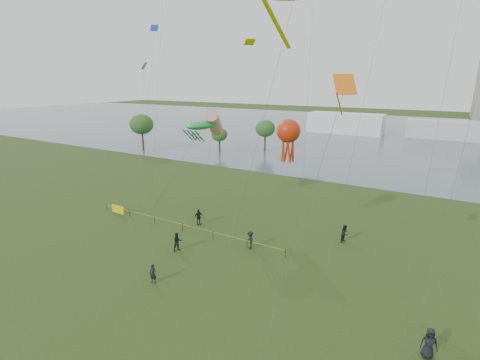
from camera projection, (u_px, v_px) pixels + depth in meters
The scene contains 16 objects.
ground_plane at pixel (160, 341), 21.78m from camera, with size 400.00×400.00×0.00m, color #1E320F.
lake at pixel (389, 134), 104.98m from camera, with size 400.00×120.00×0.08m, color #4F616D.
pavilion_left at pixel (345, 123), 105.76m from camera, with size 22.00×8.00×6.00m, color white.
pavilion_right at pixel (443, 130), 95.91m from camera, with size 18.00×7.00×5.00m, color silver.
trees at pixel (193, 127), 78.24m from camera, with size 29.18×18.86×8.31m.
fence at pixel (141, 215), 40.46m from camera, with size 24.07×0.07×1.05m.
spectator_a at pixel (178, 242), 32.97m from camera, with size 0.90×0.70×1.84m, color black.
spectator_b at pixel (250, 240), 33.43m from camera, with size 1.16×0.67×1.79m, color black.
spectator_c at pixel (199, 217), 38.98m from camera, with size 1.08×0.45×1.85m, color black.
spectator_d at pixel (429, 343), 20.24m from camera, with size 0.95×0.62×1.94m, color black.
spectator_f at pixel (153, 274), 27.78m from camera, with size 0.60×0.39×1.64m, color black.
spectator_g at pixel (345, 233), 34.82m from camera, with size 0.89×0.69×1.83m, color black.
kite_windsock at pixel (214, 123), 42.00m from camera, with size 4.15×6.89×12.57m.
kite_creature at pixel (201, 125), 40.29m from camera, with size 6.41×6.63×11.15m.
kite_octopus at pixel (288, 132), 32.01m from camera, with size 2.20×5.95×12.31m.
kite_delta at pixel (339, 102), 18.72m from camera, with size 1.93×10.70×16.08m.
Camera 1 is at (13.39, -13.20, 15.74)m, focal length 26.00 mm.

